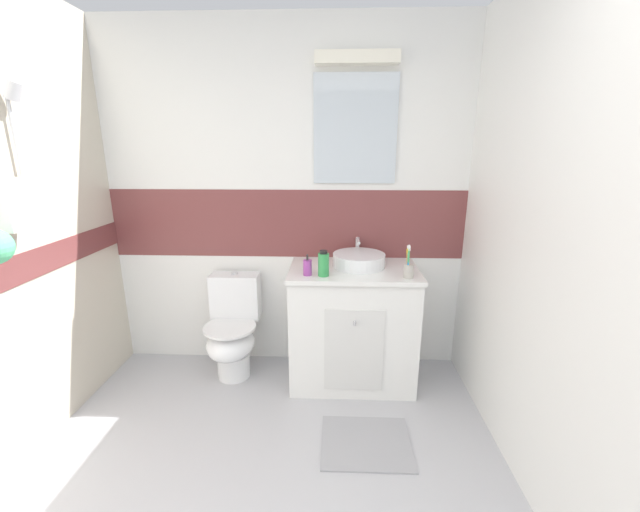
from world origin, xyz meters
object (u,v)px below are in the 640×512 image
(toothbrush_cup, at_px, (409,269))
(soap_dispenser, at_px, (308,267))
(mouthwash_bottle, at_px, (324,264))
(sink_basin, at_px, (359,259))
(toilet, at_px, (233,330))

(toothbrush_cup, bearing_deg, soap_dispenser, 177.30)
(toothbrush_cup, xyz_separation_m, mouthwash_bottle, (-0.53, 0.02, 0.02))
(sink_basin, relative_size, toilet, 0.53)
(sink_basin, height_order, toothbrush_cup, toothbrush_cup)
(toothbrush_cup, height_order, soap_dispenser, toothbrush_cup)
(toilet, bearing_deg, soap_dispenser, -18.61)
(soap_dispenser, bearing_deg, toilet, 161.39)
(toilet, height_order, mouthwash_bottle, mouthwash_bottle)
(soap_dispenser, bearing_deg, toothbrush_cup, -2.70)
(toilet, xyz_separation_m, mouthwash_bottle, (0.67, -0.20, 0.58))
(sink_basin, distance_m, toilet, 1.06)
(toilet, bearing_deg, toothbrush_cup, -10.39)
(sink_basin, distance_m, soap_dispenser, 0.40)
(toothbrush_cup, bearing_deg, toilet, 169.61)
(sink_basin, relative_size, toothbrush_cup, 1.86)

